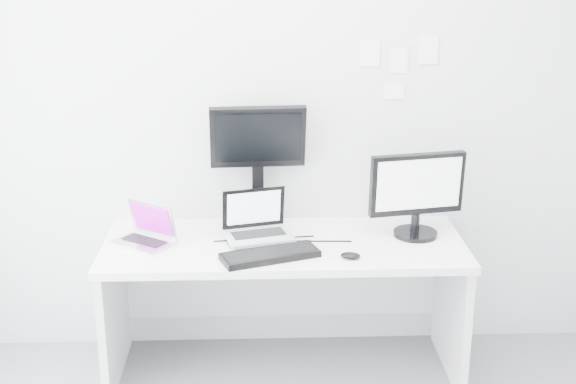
# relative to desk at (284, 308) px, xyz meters

# --- Properties ---
(back_wall) EXTENTS (3.60, 0.00, 3.60)m
(back_wall) POSITION_rel_desk_xyz_m (0.00, 0.35, 0.99)
(back_wall) COLOR silver
(back_wall) RESTS_ON ground
(desk) EXTENTS (1.80, 0.70, 0.73)m
(desk) POSITION_rel_desk_xyz_m (0.00, 0.00, 0.00)
(desk) COLOR white
(desk) RESTS_ON ground
(macbook) EXTENTS (0.35, 0.33, 0.21)m
(macbook) POSITION_rel_desk_xyz_m (-0.70, -0.01, 0.47)
(macbook) COLOR #B7B7BC
(macbook) RESTS_ON desk
(speaker) EXTENTS (0.10, 0.10, 0.16)m
(speaker) POSITION_rel_desk_xyz_m (-0.21, 0.19, 0.44)
(speaker) COLOR black
(speaker) RESTS_ON desk
(dell_laptop) EXTENTS (0.37, 0.32, 0.27)m
(dell_laptop) POSITION_rel_desk_xyz_m (-0.12, -0.01, 0.50)
(dell_laptop) COLOR #A8ABB0
(dell_laptop) RESTS_ON desk
(rear_monitor) EXTENTS (0.50, 0.20, 0.66)m
(rear_monitor) POSITION_rel_desk_xyz_m (-0.13, 0.27, 0.70)
(rear_monitor) COLOR black
(rear_monitor) RESTS_ON desk
(samsung_monitor) EXTENTS (0.52, 0.31, 0.45)m
(samsung_monitor) POSITION_rel_desk_xyz_m (0.67, 0.07, 0.59)
(samsung_monitor) COLOR black
(samsung_monitor) RESTS_ON desk
(keyboard) EXTENTS (0.49, 0.31, 0.03)m
(keyboard) POSITION_rel_desk_xyz_m (-0.07, -0.20, 0.38)
(keyboard) COLOR black
(keyboard) RESTS_ON desk
(mouse) EXTENTS (0.11, 0.08, 0.03)m
(mouse) POSITION_rel_desk_xyz_m (0.31, -0.22, 0.38)
(mouse) COLOR black
(mouse) RESTS_ON desk
(wall_note_0) EXTENTS (0.10, 0.00, 0.14)m
(wall_note_0) POSITION_rel_desk_xyz_m (0.45, 0.34, 1.26)
(wall_note_0) COLOR white
(wall_note_0) RESTS_ON back_wall
(wall_note_1) EXTENTS (0.09, 0.00, 0.13)m
(wall_note_1) POSITION_rel_desk_xyz_m (0.60, 0.34, 1.22)
(wall_note_1) COLOR white
(wall_note_1) RESTS_ON back_wall
(wall_note_2) EXTENTS (0.10, 0.00, 0.14)m
(wall_note_2) POSITION_rel_desk_xyz_m (0.75, 0.34, 1.26)
(wall_note_2) COLOR white
(wall_note_2) RESTS_ON back_wall
(wall_note_3) EXTENTS (0.11, 0.00, 0.08)m
(wall_note_3) POSITION_rel_desk_xyz_m (0.58, 0.34, 1.05)
(wall_note_3) COLOR white
(wall_note_3) RESTS_ON back_wall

